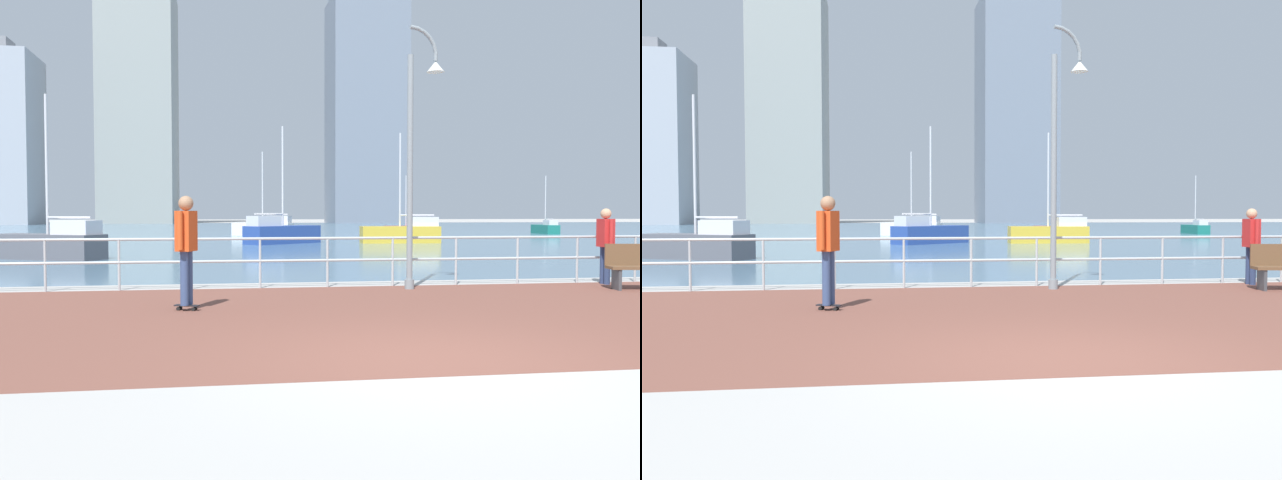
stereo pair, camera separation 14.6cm
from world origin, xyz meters
TOP-DOWN VIEW (x-y plane):
  - ground at (0.00, 40.00)m, footprint 220.00×220.00m
  - brick_paving at (0.00, 3.09)m, footprint 28.00×7.56m
  - harbor_water at (0.00, 51.87)m, footprint 180.00×88.00m
  - waterfront_railing at (-0.00, 6.87)m, footprint 25.25×0.06m
  - lamppost at (1.75, 6.29)m, footprint 0.82×0.36m
  - skateboarder at (-2.73, 3.96)m, footprint 0.41×0.54m
  - bystander at (6.05, 6.52)m, footprint 0.25×0.55m
  - sailboat_ivory at (0.75, 38.21)m, footprint 4.23×2.81m
  - sailboat_red at (0.77, 26.30)m, footprint 4.12×3.59m
  - sailboat_blue at (10.83, 38.26)m, footprint 3.03×1.09m
  - sailboat_gray at (21.74, 39.12)m, footprint 1.16×3.13m
  - sailboat_white at (7.05, 26.09)m, footprint 4.09×1.50m
  - sailboat_navy at (-7.80, 16.36)m, footprint 4.03×2.89m
  - tower_concrete at (-14.36, 97.10)m, footprint 10.62×16.37m
  - tower_glass at (20.10, 93.38)m, footprint 11.37×10.30m

SIDE VIEW (x-z plane):
  - ground at x=0.00m, z-range 0.00..0.00m
  - harbor_water at x=0.00m, z-range 0.00..0.00m
  - brick_paving at x=0.00m, z-range 0.00..0.01m
  - sailboat_blue at x=10.83m, z-range -1.69..2.49m
  - sailboat_gray at x=21.74m, z-range -1.75..2.57m
  - sailboat_navy at x=-7.80m, z-range -2.22..3.27m
  - sailboat_white at x=7.05m, z-range -2.28..3.36m
  - sailboat_ivory at x=0.75m, z-range -2.31..3.40m
  - sailboat_red at x=0.77m, z-range -2.38..3.51m
  - waterfront_railing at x=0.00m, z-range 0.20..1.25m
  - bystander at x=6.05m, z-range 0.14..1.79m
  - skateboarder at x=-2.73m, z-range 0.19..2.01m
  - lamppost at x=1.75m, z-range 0.28..5.59m
  - tower_glass at x=20.10m, z-range -0.83..35.38m
  - tower_concrete at x=-14.36m, z-range -0.83..36.82m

